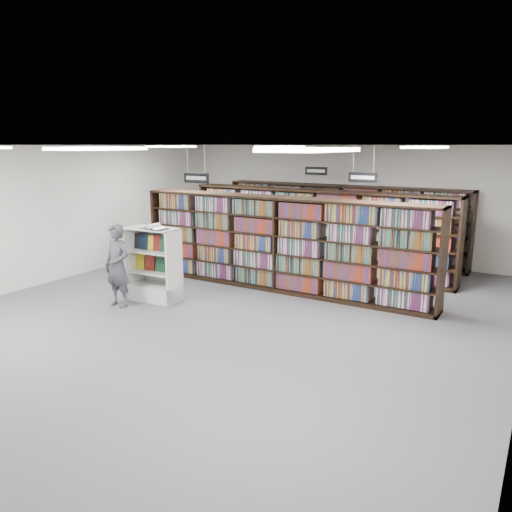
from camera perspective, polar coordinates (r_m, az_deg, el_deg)
The scene contains 18 objects.
floor at distance 9.70m, azimuth -2.99°, elevation -6.72°, with size 12.00×12.00×0.00m, color #4F5054.
ceiling at distance 9.15m, azimuth -3.22°, elevation 12.54°, with size 10.00×12.00×0.10m, color silver.
wall_back at distance 14.61m, azimuth 10.20°, elevation 6.10°, with size 10.00×0.10×3.20m, color silver.
wall_left at distance 12.75m, azimuth -22.17°, elevation 4.44°, with size 0.10×12.00×3.20m, color silver.
bookshelf_row_near at distance 11.08m, azimuth 2.70°, elevation 1.37°, with size 7.00×0.60×2.10m.
bookshelf_row_mid at distance 12.85m, azimuth 6.92°, elevation 2.86°, with size 7.00×0.60×2.10m.
bookshelf_row_far at distance 14.40m, azimuth 9.69°, elevation 3.82°, with size 7.00×0.60×2.10m.
aisle_sign_left at distance 10.86m, azimuth -6.84°, elevation 8.95°, with size 0.65×0.02×0.80m.
aisle_sign_right at distance 11.21m, azimuth 12.11°, elevation 8.88°, with size 0.65×0.02×0.80m.
aisle_sign_center at distance 13.80m, azimuth 6.88°, elevation 9.72°, with size 0.65×0.02×0.80m.
troffer_front_center at distance 6.87m, azimuth -17.64°, elevation 11.62°, with size 0.60×1.20×0.04m, color white.
troffer_front_right at distance 5.05m, azimuth 6.23°, elevation 11.97°, with size 0.60×1.20×0.04m, color white.
troffer_back_left at distance 12.56m, azimuth -9.63°, elevation 12.23°, with size 0.60×1.20×0.04m, color white.
troffer_back_center at distance 10.87m, azimuth 2.82°, elevation 12.35°, with size 0.60×1.20×0.04m, color white.
troffer_back_right at distance 9.82m, azimuth 18.80°, elevation 11.68°, with size 0.60×1.20×0.04m, color white.
endcap_display at distance 10.70m, azimuth -11.44°, elevation -2.24°, with size 1.13×0.62×1.54m.
open_book at distance 10.32m, azimuth -11.54°, elevation 3.23°, with size 0.60×0.39×0.13m.
shopper at distance 10.35m, azimuth -15.56°, elevation -1.09°, with size 0.61×0.40×1.68m, color #44404A.
Camera 1 is at (5.11, -7.59, 3.21)m, focal length 35.00 mm.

